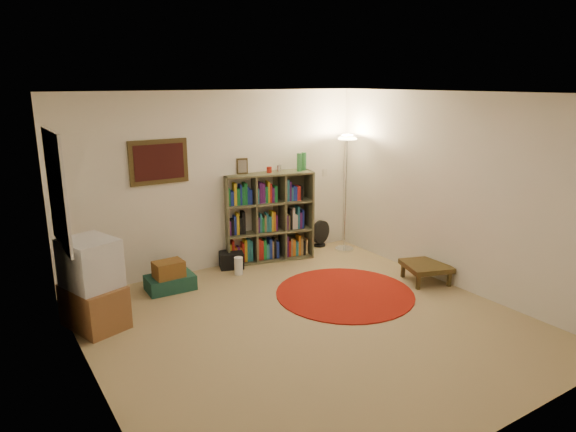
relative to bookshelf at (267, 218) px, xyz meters
The scene contains 12 objects.
room 2.30m from the bookshelf, 110.16° to the right, with size 4.54×4.54×2.54m.
bookshelf is the anchor object (origin of this frame).
floor_lamp 1.56m from the bookshelf, 12.93° to the right, with size 0.45×0.45×1.83m.
floor_fan 1.13m from the bookshelf, ahead, with size 0.38×0.25×0.43m.
tv_stand 2.85m from the bookshelf, 161.96° to the right, with size 0.66×0.80×1.00m.
dvd_box 2.69m from the bookshelf, 161.73° to the right, with size 0.34×0.30×0.09m.
suitcase 1.78m from the bookshelf, 168.39° to the right, with size 0.61×0.41×0.19m.
wicker_basket 1.76m from the bookshelf, 167.16° to the right, with size 0.38×0.28×0.21m.
duffel_bag 0.82m from the bookshelf, behind, with size 0.40×0.37×0.23m.
paper_towel 0.91m from the bookshelf, 153.15° to the right, with size 0.16×0.16×0.25m.
red_rug 1.79m from the bookshelf, 84.59° to the right, with size 1.75×1.75×0.02m.
side_table 2.38m from the bookshelf, 55.41° to the right, with size 0.71×0.71×0.26m.
Camera 1 is at (-3.00, -4.24, 2.62)m, focal length 32.00 mm.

